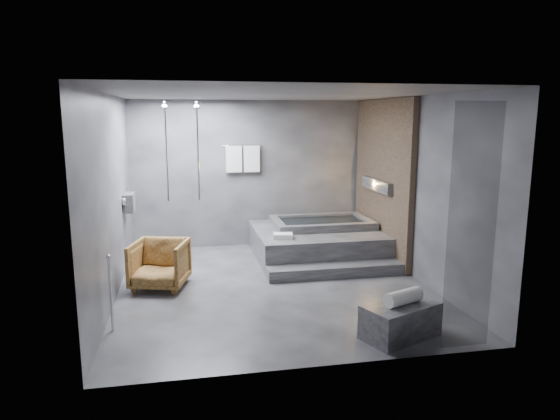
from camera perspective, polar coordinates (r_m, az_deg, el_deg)
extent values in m
plane|color=#2D2E30|center=(7.55, -0.75, -8.64)|extent=(5.00, 5.00, 0.00)
cube|color=#4C4C4F|center=(7.13, -0.81, 13.10)|extent=(4.50, 5.00, 0.04)
cube|color=#38383D|center=(9.66, -3.42, 4.13)|extent=(4.50, 0.04, 2.80)
cube|color=#38383D|center=(4.82, 4.53, -2.55)|extent=(4.50, 0.04, 2.80)
cube|color=#38383D|center=(7.17, -18.77, 1.29)|extent=(0.04, 5.00, 2.80)
cube|color=#38383D|center=(7.92, 15.46, 2.32)|extent=(0.04, 5.00, 2.80)
cube|color=#967558|center=(9.03, 11.61, 3.47)|extent=(0.10, 2.40, 2.78)
cube|color=#FF9938|center=(9.01, 11.12, 2.83)|extent=(0.14, 1.20, 0.20)
cube|color=gray|center=(8.58, -16.85, 0.83)|extent=(0.16, 0.42, 0.30)
imported|color=beige|center=(8.49, -16.83, 0.42)|extent=(0.08, 0.08, 0.21)
imported|color=beige|center=(8.69, -16.69, 0.47)|extent=(0.07, 0.07, 0.15)
cylinder|color=silver|center=(9.09, -9.38, 6.76)|extent=(0.04, 0.04, 1.80)
cylinder|color=silver|center=(9.09, -12.87, 6.64)|extent=(0.04, 0.04, 1.80)
cylinder|color=silver|center=(9.54, -4.31, 7.35)|extent=(0.75, 0.02, 0.02)
cube|color=white|center=(9.52, -5.30, 5.82)|extent=(0.30, 0.06, 0.50)
cube|color=white|center=(9.56, -3.26, 5.87)|extent=(0.30, 0.06, 0.50)
cylinder|color=silver|center=(6.23, -18.77, -9.12)|extent=(0.04, 0.04, 0.90)
cube|color=black|center=(5.54, 21.07, -2.02)|extent=(0.55, 0.01, 2.60)
cube|color=#333335|center=(9.06, 4.16, -3.72)|extent=(2.20, 2.00, 0.50)
cube|color=#333335|center=(8.01, 6.36, -6.88)|extent=(2.20, 0.36, 0.18)
cube|color=#333336|center=(6.01, 13.58, -12.18)|extent=(0.99, 0.78, 0.39)
imported|color=#4F3113|center=(7.59, -13.59, -6.04)|extent=(0.94, 0.95, 0.71)
cylinder|color=white|center=(5.91, 13.92, -9.65)|extent=(0.50, 0.33, 0.17)
cube|color=silver|center=(8.28, 0.34, -2.99)|extent=(0.35, 0.28, 0.08)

